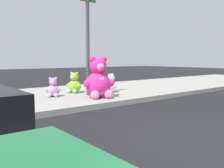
# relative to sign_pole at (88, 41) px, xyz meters

# --- Properties ---
(ground_plane) EXTENTS (60.00, 60.00, 0.00)m
(ground_plane) POSITION_rel_sign_pole_xyz_m (-1.00, -4.40, -1.85)
(ground_plane) COLOR black
(sidewalk) EXTENTS (28.00, 4.40, 0.15)m
(sidewalk) POSITION_rel_sign_pole_xyz_m (-1.00, 0.80, -1.77)
(sidewalk) COLOR #9E9B93
(sidewalk) RESTS_ON ground_plane
(sign_pole) EXTENTS (0.56, 0.11, 3.20)m
(sign_pole) POSITION_rel_sign_pole_xyz_m (0.00, 0.00, 0.00)
(sign_pole) COLOR #4C4C51
(sign_pole) RESTS_ON sidewalk
(plush_pink_large) EXTENTS (0.92, 0.87, 1.23)m
(plush_pink_large) POSITION_rel_sign_pole_xyz_m (-0.01, -0.58, -1.21)
(plush_pink_large) COLOR #F22D93
(plush_pink_large) RESTS_ON sidewalk
(plush_white) EXTENTS (0.47, 0.46, 0.64)m
(plush_white) POSITION_rel_sign_pole_xyz_m (0.99, 0.13, -1.44)
(plush_white) COLOR white
(plush_white) RESTS_ON sidewalk
(plush_lime) EXTENTS (0.51, 0.49, 0.70)m
(plush_lime) POSITION_rel_sign_pole_xyz_m (-0.05, 0.80, -1.42)
(plush_lime) COLOR #8CD133
(plush_lime) RESTS_ON sidewalk
(plush_lavender) EXTENTS (0.41, 0.43, 0.59)m
(plush_lavender) POSITION_rel_sign_pole_xyz_m (-0.99, 0.42, -1.46)
(plush_lavender) COLOR #B28CD8
(plush_lavender) RESTS_ON sidewalk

